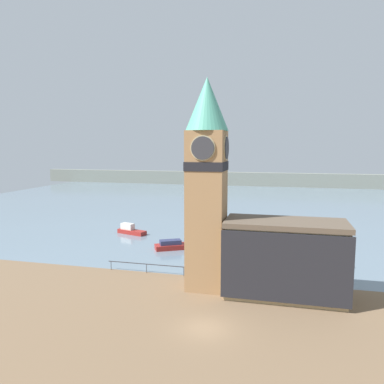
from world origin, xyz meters
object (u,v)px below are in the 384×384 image
at_px(clock_tower, 207,179).
at_px(pier_building, 285,259).
at_px(boat_near, 177,245).
at_px(mooring_bollard_near, 193,278).
at_px(boat_far, 131,230).

height_order(clock_tower, pier_building, clock_tower).
distance_m(clock_tower, boat_near, 18.84).
height_order(clock_tower, mooring_bollard_near, clock_tower).
height_order(clock_tower, boat_far, clock_tower).
bearing_deg(mooring_bollard_near, pier_building, -9.69).
bearing_deg(pier_building, clock_tower, 176.73).
xyz_separation_m(boat_near, mooring_bollard_near, (5.42, -12.35, -0.09)).
relative_size(pier_building, boat_far, 2.18).
relative_size(pier_building, mooring_bollard_near, 15.47).
bearing_deg(mooring_bollard_near, clock_tower, -34.98).
height_order(pier_building, boat_near, pier_building).
relative_size(clock_tower, pier_building, 1.83).
relative_size(boat_near, boat_far, 1.28).
height_order(boat_far, mooring_bollard_near, boat_far).
xyz_separation_m(clock_tower, boat_near, (-7.13, 13.54, -10.99)).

